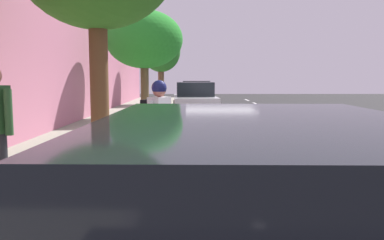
{
  "coord_description": "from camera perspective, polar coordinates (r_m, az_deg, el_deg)",
  "views": [
    {
      "loc": [
        1.03,
        14.32,
        1.72
      ],
      "look_at": [
        1.03,
        8.91,
        1.13
      ],
      "focal_mm": 37.05,
      "sensor_mm": 36.0,
      "label": 1
    }
  ],
  "objects": [
    {
      "name": "ground",
      "position": [
        14.46,
        4.08,
        -0.7
      ],
      "size": [
        54.82,
        54.82,
        0.0
      ],
      "primitive_type": "plane",
      "color": "#282828"
    },
    {
      "name": "sidewalk",
      "position": [
        14.64,
        -9.94,
        -0.41
      ],
      "size": [
        3.24,
        34.26,
        0.14
      ],
      "primitive_type": "cube",
      "color": "gray",
      "rests_on": "ground"
    },
    {
      "name": "curb_edge",
      "position": [
        14.44,
        -3.27,
        -0.42
      ],
      "size": [
        0.16,
        34.26,
        0.14
      ],
      "primitive_type": "cube",
      "color": "gray",
      "rests_on": "ground"
    },
    {
      "name": "lane_stripe_centre",
      "position": [
        16.3,
        15.01,
        -0.11
      ],
      "size": [
        0.14,
        31.6,
        0.01
      ],
      "color": "white",
      "rests_on": "ground"
    },
    {
      "name": "lane_stripe_bike_edge",
      "position": [
        14.44,
        2.56,
        -0.68
      ],
      "size": [
        0.12,
        34.26,
        0.01
      ],
      "primitive_type": "cube",
      "color": "white",
      "rests_on": "ground"
    },
    {
      "name": "building_facade",
      "position": [
        14.99,
        -17.23,
        7.73
      ],
      "size": [
        0.5,
        34.26,
        4.41
      ],
      "primitive_type": "cube",
      "color": "#BE6D87",
      "rests_on": "ground"
    },
    {
      "name": "parked_sedan_white_nearest",
      "position": [
        23.72,
        0.76,
        3.8
      ],
      "size": [
        2.04,
        4.5,
        1.52
      ],
      "color": "white",
      "rests_on": "ground"
    },
    {
      "name": "parked_sedan_silver_second",
      "position": [
        17.3,
        0.36,
        2.94
      ],
      "size": [
        2.0,
        4.48,
        1.52
      ],
      "color": "#B7BABF",
      "rests_on": "ground"
    },
    {
      "name": "bicycle_at_curb",
      "position": [
        6.35,
        -3.22,
        -6.07
      ],
      "size": [
        1.3,
        1.23,
        0.76
      ],
      "color": "black",
      "rests_on": "ground"
    },
    {
      "name": "cyclist_with_backpack",
      "position": [
        6.72,
        -4.94,
        0.13
      ],
      "size": [
        0.52,
        0.55,
        1.67
      ],
      "color": "#C6B284",
      "rests_on": "ground"
    },
    {
      "name": "street_tree_near_cyclist",
      "position": [
        24.16,
        -4.51,
        9.8
      ],
      "size": [
        2.35,
        2.35,
        4.44
      ],
      "color": "brown",
      "rests_on": "sidewalk"
    },
    {
      "name": "street_tree_mid_block",
      "position": [
        15.86,
        -6.9,
        11.39
      ],
      "size": [
        3.02,
        3.02,
        4.19
      ],
      "color": "brown",
      "rests_on": "sidewalk"
    },
    {
      "name": "fire_hydrant",
      "position": [
        10.63,
        -6.77,
        -0.11
      ],
      "size": [
        0.22,
        0.22,
        0.84
      ],
      "color": "red",
      "rests_on": "sidewalk"
    }
  ]
}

